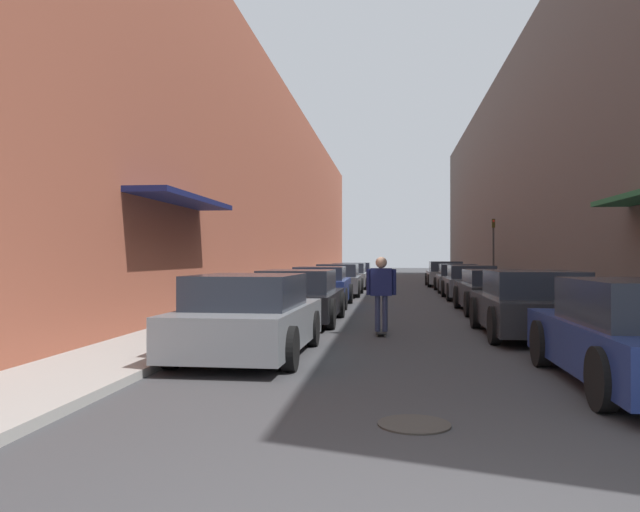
% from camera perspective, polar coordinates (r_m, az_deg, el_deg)
% --- Properties ---
extents(ground, '(132.44, 132.44, 0.00)m').
position_cam_1_polar(ground, '(27.20, 7.34, -3.49)').
color(ground, '#38383A').
extents(curb_strip_left, '(1.80, 60.20, 0.12)m').
position_cam_1_polar(curb_strip_left, '(33.47, -0.56, -2.76)').
color(curb_strip_left, gray).
rests_on(curb_strip_left, ground).
extents(curb_strip_right, '(1.80, 60.20, 0.12)m').
position_cam_1_polar(curb_strip_right, '(33.56, 14.95, -2.75)').
color(curb_strip_right, gray).
rests_on(curb_strip_right, ground).
extents(building_row_left, '(4.90, 60.20, 9.88)m').
position_cam_1_polar(building_row_left, '(34.08, -5.43, 5.51)').
color(building_row_left, brown).
rests_on(building_row_left, ground).
extents(building_row_right, '(4.90, 60.20, 11.69)m').
position_cam_1_polar(building_row_right, '(34.33, 19.78, 6.99)').
color(building_row_right, '#564C47').
rests_on(building_row_right, ground).
extents(parked_car_left_0, '(1.91, 4.11, 1.33)m').
position_cam_1_polar(parked_car_left_0, '(10.16, -6.46, -5.59)').
color(parked_car_left_0, gray).
rests_on(parked_car_left_0, ground).
extents(parked_car_left_1, '(2.01, 4.36, 1.29)m').
position_cam_1_polar(parked_car_left_1, '(15.27, -1.96, -3.79)').
color(parked_car_left_1, black).
rests_on(parked_car_left_1, ground).
extents(parked_car_left_2, '(1.89, 4.28, 1.30)m').
position_cam_1_polar(parked_car_left_2, '(20.34, 0.09, -2.83)').
color(parked_car_left_2, navy).
rests_on(parked_car_left_2, ground).
extents(parked_car_left_3, '(1.95, 4.49, 1.32)m').
position_cam_1_polar(parked_car_left_3, '(26.18, 1.70, -2.23)').
color(parked_car_left_3, '#515459').
rests_on(parked_car_left_3, ground).
extents(parked_car_left_4, '(1.90, 4.25, 1.30)m').
position_cam_1_polar(parked_car_left_4, '(31.91, 2.72, -1.87)').
color(parked_car_left_4, gray).
rests_on(parked_car_left_4, ground).
extents(parked_car_left_5, '(2.08, 4.21, 1.28)m').
position_cam_1_polar(parked_car_left_5, '(37.67, 3.28, -1.62)').
color(parked_car_left_5, navy).
rests_on(parked_car_left_5, ground).
extents(parked_car_right_0, '(1.90, 4.35, 1.34)m').
position_cam_1_polar(parked_car_right_0, '(8.64, 27.25, -6.51)').
color(parked_car_right_0, navy).
rests_on(parked_car_right_0, ground).
extents(parked_car_right_1, '(2.05, 4.28, 1.33)m').
position_cam_1_polar(parked_car_right_1, '(13.33, 18.79, -4.23)').
color(parked_car_right_1, '#232326').
rests_on(parked_car_right_1, ground).
extents(parked_car_right_2, '(2.07, 4.67, 1.25)m').
position_cam_1_polar(parked_car_right_2, '(18.68, 15.78, -3.13)').
color(parked_car_right_2, '#232326').
rests_on(parked_car_right_2, ground).
extents(parked_car_right_3, '(2.00, 4.06, 1.29)m').
position_cam_1_polar(parked_car_right_3, '(24.44, 13.61, -2.40)').
color(parked_car_right_3, '#515459').
rests_on(parked_car_right_3, ground).
extents(parked_car_right_4, '(1.92, 4.54, 1.29)m').
position_cam_1_polar(parked_car_right_4, '(29.40, 12.42, -2.03)').
color(parked_car_right_4, '#515459').
rests_on(parked_car_right_4, ground).
extents(parked_car_right_5, '(2.04, 3.94, 1.38)m').
position_cam_1_polar(parked_car_right_5, '(34.91, 11.38, -1.66)').
color(parked_car_right_5, gray).
rests_on(parked_car_right_5, ground).
extents(skateboarder, '(0.62, 0.78, 1.61)m').
position_cam_1_polar(skateboarder, '(12.93, 5.62, -2.84)').
color(skateboarder, black).
rests_on(skateboarder, ground).
extents(manhole_cover, '(0.70, 0.70, 0.02)m').
position_cam_1_polar(manhole_cover, '(6.23, 8.61, -14.97)').
color(manhole_cover, '#332D28').
rests_on(manhole_cover, ground).
extents(traffic_light, '(0.16, 0.22, 3.46)m').
position_cam_1_polar(traffic_light, '(33.40, 15.57, 1.02)').
color(traffic_light, '#2D2D2D').
rests_on(traffic_light, curb_strip_right).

